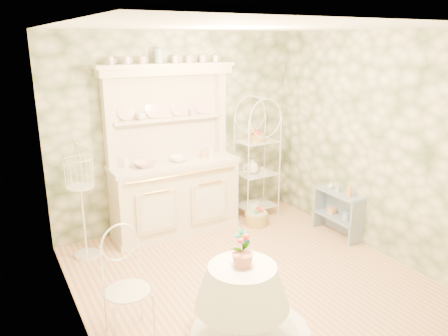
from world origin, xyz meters
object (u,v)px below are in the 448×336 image
bakers_rack (257,158)px  cafe_chair (127,286)px  floor_basket (256,218)px  round_table (242,299)px  kitchen_dresser (174,152)px  side_shelf (338,216)px  birdcage_stand (82,206)px

bakers_rack → cafe_chair: (-2.57, -1.85, -0.39)m
bakers_rack → cafe_chair: bakers_rack is taller
floor_basket → bakers_rack: bearing=57.9°
bakers_rack → round_table: (-1.71, -2.37, -0.50)m
kitchen_dresser → side_shelf: size_ratio=3.54×
round_table → cafe_chair: cafe_chair is taller
side_shelf → cafe_chair: 3.22m
birdcage_stand → side_shelf: bearing=-18.3°
bakers_rack → birdcage_stand: bearing=178.9°
side_shelf → floor_basket: bearing=139.2°
bakers_rack → birdcage_stand: 2.59m
floor_basket → side_shelf: bearing=-46.3°
kitchen_dresser → bakers_rack: bearing=-1.7°
side_shelf → cafe_chair: bearing=-162.1°
cafe_chair → floor_basket: cafe_chair is taller
birdcage_stand → floor_basket: bearing=-5.3°
side_shelf → cafe_chair: (-3.14, -0.69, 0.23)m
side_shelf → birdcage_stand: size_ratio=0.49×
side_shelf → floor_basket: side_shelf is taller
round_table → floor_basket: round_table is taller
kitchen_dresser → floor_basket: kitchen_dresser is taller
birdcage_stand → kitchen_dresser: bearing=7.1°
kitchen_dresser → floor_basket: size_ratio=7.60×
round_table → bakers_rack: bearing=54.2°
bakers_rack → side_shelf: 1.43m
kitchen_dresser → cafe_chair: bearing=-123.7°
floor_basket → round_table: bearing=-126.3°
bakers_rack → cafe_chair: 3.19m
side_shelf → round_table: bearing=-146.4°
side_shelf → round_table: 2.59m
birdcage_stand → floor_basket: size_ratio=4.41×
kitchen_dresser → cafe_chair: kitchen_dresser is taller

